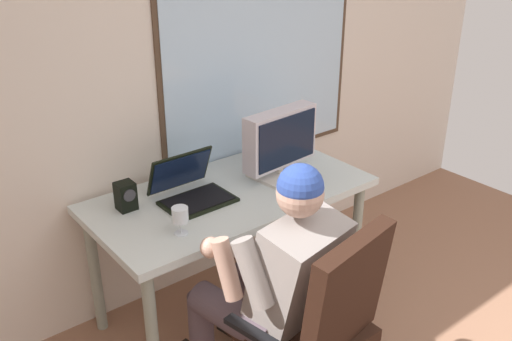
# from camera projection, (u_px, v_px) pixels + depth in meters

# --- Properties ---
(wall_rear) EXTENTS (4.80, 0.08, 2.65)m
(wall_rear) POSITION_uv_depth(u_px,v_px,m) (209.00, 61.00, 3.13)
(wall_rear) COLOR beige
(wall_rear) RESTS_ON ground
(desk) EXTENTS (1.46, 0.74, 0.75)m
(desk) POSITION_uv_depth(u_px,v_px,m) (231.00, 205.00, 3.00)
(desk) COLOR gray
(desk) RESTS_ON ground
(office_chair) EXTENTS (0.63, 0.59, 0.99)m
(office_chair) POSITION_uv_depth(u_px,v_px,m) (321.00, 318.00, 2.34)
(office_chair) COLOR black
(office_chair) RESTS_ON ground
(person_seated) EXTENTS (0.59, 0.83, 1.20)m
(person_seated) POSITION_uv_depth(u_px,v_px,m) (273.00, 277.00, 2.48)
(person_seated) COLOR #52434C
(person_seated) RESTS_ON ground
(crt_monitor) EXTENTS (0.46, 0.26, 0.37)m
(crt_monitor) POSITION_uv_depth(u_px,v_px,m) (280.00, 141.00, 3.05)
(crt_monitor) COLOR beige
(crt_monitor) RESTS_ON desk
(laptop) EXTENTS (0.35, 0.33, 0.23)m
(laptop) POSITION_uv_depth(u_px,v_px,m) (190.00, 187.00, 2.87)
(laptop) COLOR black
(laptop) RESTS_ON desk
(wine_glass) EXTENTS (0.08, 0.08, 0.13)m
(wine_glass) POSITION_uv_depth(u_px,v_px,m) (180.00, 216.00, 2.54)
(wine_glass) COLOR silver
(wine_glass) RESTS_ON desk
(desk_speaker) EXTENTS (0.09, 0.09, 0.14)m
(desk_speaker) POSITION_uv_depth(u_px,v_px,m) (126.00, 196.00, 2.76)
(desk_speaker) COLOR black
(desk_speaker) RESTS_ON desk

